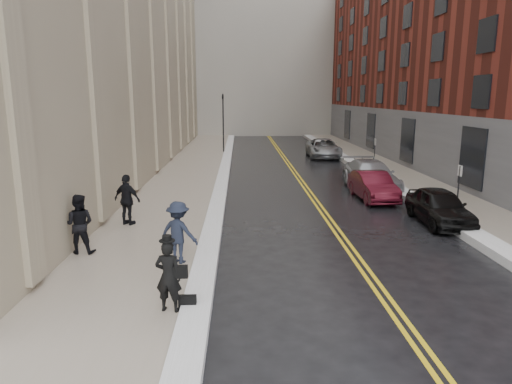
{
  "coord_description": "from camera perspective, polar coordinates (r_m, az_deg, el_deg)",
  "views": [
    {
      "loc": [
        -1.15,
        -10.22,
        5.02
      ],
      "look_at": [
        -0.58,
        5.94,
        1.6
      ],
      "focal_mm": 32.0,
      "sensor_mm": 36.0,
      "label": 1
    }
  ],
  "objects": [
    {
      "name": "sidewalk_right",
      "position": [
        28.55,
        18.85,
        1.32
      ],
      "size": [
        3.0,
        64.0,
        0.15
      ],
      "primitive_type": "cube",
      "color": "gray",
      "rests_on": "ground"
    },
    {
      "name": "pedestrian_c",
      "position": [
        18.09,
        -15.79,
        -0.95
      ],
      "size": [
        1.24,
        0.91,
        1.95
      ],
      "primitive_type": "imported",
      "rotation": [
        0.0,
        0.0,
        2.71
      ],
      "color": "black",
      "rests_on": "sidewalk_left"
    },
    {
      "name": "lane_stripe_a",
      "position": [
        26.93,
        5.55,
        1.14
      ],
      "size": [
        0.12,
        64.0,
        0.01
      ],
      "primitive_type": "cube",
      "color": "gold",
      "rests_on": "ground"
    },
    {
      "name": "parking_sign_near",
      "position": [
        20.67,
        23.99,
        0.69
      ],
      "size": [
        0.06,
        0.35,
        2.23
      ],
      "color": "black",
      "rests_on": "ground"
    },
    {
      "name": "snow_ridge_right",
      "position": [
        27.93,
        15.31,
        1.47
      ],
      "size": [
        0.85,
        60.8,
        0.3
      ],
      "primitive_type": "cube",
      "color": "white",
      "rests_on": "ground"
    },
    {
      "name": "car_maroon",
      "position": [
        23.11,
        14.4,
        0.76
      ],
      "size": [
        1.6,
        4.23,
        1.38
      ],
      "primitive_type": "imported",
      "rotation": [
        0.0,
        0.0,
        0.03
      ],
      "color": "#420B16",
      "rests_on": "ground"
    },
    {
      "name": "pedestrian_main",
      "position": [
        10.74,
        -10.89,
        -10.31
      ],
      "size": [
        0.67,
        0.5,
        1.69
      ],
      "primitive_type": "imported",
      "rotation": [
        0.0,
        0.0,
        2.97
      ],
      "color": "black",
      "rests_on": "sidewalk_left"
    },
    {
      "name": "ground",
      "position": [
        11.44,
        4.08,
        -14.1
      ],
      "size": [
        160.0,
        160.0,
        0.0
      ],
      "primitive_type": "plane",
      "color": "black",
      "rests_on": "ground"
    },
    {
      "name": "pedestrian_a",
      "position": [
        15.32,
        -21.23,
        -3.73
      ],
      "size": [
        0.94,
        0.74,
        1.89
      ],
      "primitive_type": "imported",
      "rotation": [
        0.0,
        0.0,
        3.12
      ],
      "color": "black",
      "rests_on": "sidewalk_left"
    },
    {
      "name": "pedestrian_b",
      "position": [
        13.67,
        -9.67,
        -4.98
      ],
      "size": [
        1.37,
        1.1,
        1.86
      ],
      "primitive_type": "imported",
      "rotation": [
        0.0,
        0.0,
        2.75
      ],
      "color": "#1A1F2F",
      "rests_on": "sidewalk_left"
    },
    {
      "name": "car_silver_far",
      "position": [
        38.46,
        8.42,
        5.45
      ],
      "size": [
        2.78,
        5.6,
        1.52
      ],
      "primitive_type": "imported",
      "rotation": [
        0.0,
        0.0,
        -0.05
      ],
      "color": "gray",
      "rests_on": "ground"
    },
    {
      "name": "sidewalk_left",
      "position": [
        26.89,
        -9.14,
        1.19
      ],
      "size": [
        4.0,
        64.0,
        0.15
      ],
      "primitive_type": "cube",
      "color": "gray",
      "rests_on": "ground"
    },
    {
      "name": "parking_sign_far",
      "position": [
        31.76,
        14.61,
        4.93
      ],
      "size": [
        0.06,
        0.35,
        2.23
      ],
      "color": "black",
      "rests_on": "ground"
    },
    {
      "name": "building_right",
      "position": [
        38.31,
        28.41,
        16.52
      ],
      "size": [
        14.0,
        50.0,
        18.0
      ],
      "primitive_type": "cube",
      "color": "maroon",
      "rests_on": "ground"
    },
    {
      "name": "car_black",
      "position": [
        19.56,
        21.95,
        -1.68
      ],
      "size": [
        1.78,
        4.2,
        1.42
      ],
      "primitive_type": "imported",
      "rotation": [
        0.0,
        0.0,
        -0.03
      ],
      "color": "black",
      "rests_on": "ground"
    },
    {
      "name": "lane_stripe_b",
      "position": [
        26.96,
        6.06,
        1.14
      ],
      "size": [
        0.12,
        64.0,
        0.01
      ],
      "primitive_type": "cube",
      "color": "gold",
      "rests_on": "ground"
    },
    {
      "name": "traffic_signal",
      "position": [
        40.29,
        -4.13,
        9.15
      ],
      "size": [
        0.18,
        0.15,
        5.2
      ],
      "color": "black",
      "rests_on": "ground"
    },
    {
      "name": "snow_ridge_left",
      "position": [
        26.69,
        -4.24,
        1.35
      ],
      "size": [
        0.7,
        60.8,
        0.26
      ],
      "primitive_type": "cube",
      "color": "white",
      "rests_on": "ground"
    },
    {
      "name": "car_silver_near",
      "position": [
        25.51,
        14.15,
        2.01
      ],
      "size": [
        2.31,
        5.44,
        1.56
      ],
      "primitive_type": "imported",
      "rotation": [
        0.0,
        0.0,
        0.02
      ],
      "color": "#989A9F",
      "rests_on": "ground"
    }
  ]
}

